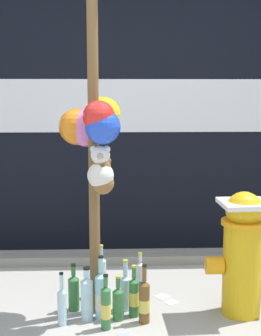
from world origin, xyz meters
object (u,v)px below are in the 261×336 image
Objects in this scene: bottle_1 at (118,302)px; memorial_post at (93,104)px; bottle_7 at (74,292)px; fire_hydrant at (243,251)px; bottle_9 at (87,297)px; bottle_6 at (62,305)px; bottle_5 at (140,284)px; bottle_0 at (134,296)px; bottle_2 at (106,307)px; bottle_10 at (101,275)px; bottle_3 at (144,301)px; bottle_4 at (101,296)px; bottle_8 at (125,290)px.

memorial_post is at bearing 138.04° from bottle_1.
memorial_post is 8.02× the size of bottle_7.
bottle_9 is (-1.02, -0.05, -0.28)m from fire_hydrant.
bottle_5 is at bearing 28.08° from bottle_6.
bottle_5 reaches higher than bottle_0.
bottle_1 is at bearing -175.67° from fire_hydrant.
bottle_2 reaches higher than bottle_7.
fire_hydrant is 2.39× the size of bottle_6.
bottle_1 is 0.91× the size of bottle_7.
bottle_6 is 0.90× the size of bottle_10.
bottle_3 is 0.91× the size of bottle_4.
bottle_6 is at bearing -170.35° from bottle_1.
bottle_9 reaches higher than bottle_7.
bottle_8 is (0.16, 0.12, -0.02)m from bottle_4.
bottle_9 is (-0.31, -0.04, 0.02)m from bottle_0.
fire_hydrant is at bearing -12.63° from bottle_5.
bottle_7 is at bearing -172.40° from bottle_5.
bottle_10 reaches higher than bottle_5.
bottle_0 is 1.01× the size of bottle_6.
fire_hydrant is at bearing -4.56° from bottle_7.
bottle_2 is 0.94× the size of bottle_5.
bottle_10 is at bearing 124.20° from bottle_0.
bottle_0 is at bearing 24.39° from bottle_1.
bottle_2 is 1.09× the size of bottle_7.
fire_hydrant is at bearing -5.70° from bottle_8.
memorial_post reaches higher than bottle_4.
bottle_6 is 0.98× the size of bottle_8.
memorial_post is 1.29m from bottle_1.
bottle_8 is (-0.77, 0.08, -0.29)m from fire_hydrant.
fire_hydrant is at bearing -4.39° from memorial_post.
bottle_1 is at bearing -155.61° from bottle_0.
bottle_6 is at bearing -174.04° from fire_hydrant.
bottle_0 is 0.99× the size of bottle_9.
fire_hydrant is at bearing 11.80° from bottle_2.
bottle_3 is (0.32, -0.19, -1.25)m from memorial_post.
fire_hydrant is at bearing 1.19° from bottle_0.
bottle_8 is at bearing 121.69° from bottle_3.
bottle_7 is (-0.15, 0.01, -1.26)m from memorial_post.
bottle_9 is (-0.37, 0.06, 0.01)m from bottle_3.
bottle_6 is 0.22m from bottle_7.
bottle_0 is 0.91× the size of bottle_10.
bottle_3 reaches higher than bottle_5.
fire_hydrant reaches higher than bottle_4.
bottle_9 is (0.10, -0.14, 0.02)m from bottle_7.
fire_hydrant reaches higher than bottle_8.
memorial_post is 7.47× the size of bottle_0.
bottle_1 is 0.84× the size of bottle_2.
bottle_5 is (0.31, 0.07, -1.23)m from memorial_post.
bottle_7 is at bearing 156.73° from bottle_3.
memorial_post reaches higher than bottle_6.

